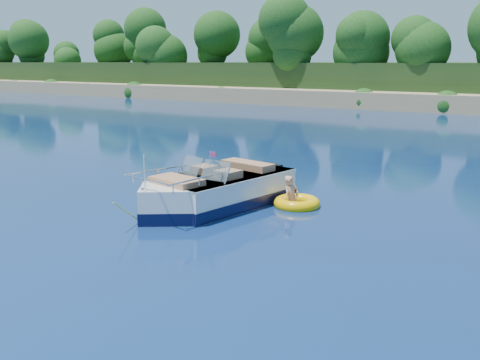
% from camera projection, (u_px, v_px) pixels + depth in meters
% --- Properties ---
extents(ground, '(160.00, 160.00, 0.00)m').
position_uv_depth(ground, '(156.00, 210.00, 15.20)').
color(ground, '#091945').
rests_on(ground, ground).
extents(treeline, '(150.00, 7.12, 8.19)m').
position_uv_depth(treeline, '(465.00, 45.00, 47.52)').
color(treeline, '#322010').
rests_on(treeline, ground).
extents(motorboat, '(2.91, 6.25, 2.09)m').
position_uv_depth(motorboat, '(212.00, 193.00, 15.44)').
color(motorboat, white).
rests_on(motorboat, ground).
extents(tow_tube, '(1.52, 1.52, 0.36)m').
position_uv_depth(tow_tube, '(297.00, 203.00, 15.58)').
color(tow_tube, '#FFBD03').
rests_on(tow_tube, ground).
extents(boy, '(0.54, 0.84, 1.53)m').
position_uv_depth(boy, '(292.00, 206.00, 15.59)').
color(boy, tan).
rests_on(boy, ground).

